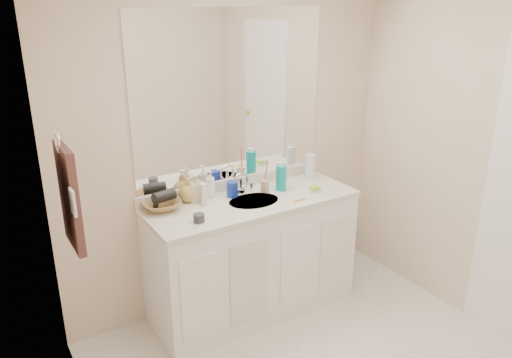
{
  "coord_description": "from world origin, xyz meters",
  "views": [
    {
      "loc": [
        -1.68,
        -1.74,
        2.21
      ],
      "look_at": [
        0.0,
        0.97,
        1.05
      ],
      "focal_mm": 35.0,
      "sensor_mm": 36.0,
      "label": 1
    }
  ],
  "objects": [
    {
      "name": "hair_dryer",
      "position": [
        -0.58,
        1.2,
        0.97
      ],
      "size": [
        0.17,
        0.11,
        0.08
      ],
      "primitive_type": "cylinder",
      "rotation": [
        0.0,
        1.57,
        0.2
      ],
      "color": "black",
      "rests_on": "wicker_basket"
    },
    {
      "name": "faucet",
      "position": [
        0.0,
        1.18,
        0.94
      ],
      "size": [
        0.02,
        0.02,
        0.11
      ],
      "primitive_type": "cylinder",
      "color": "silver",
      "rests_on": "countertop"
    },
    {
      "name": "blue_mug",
      "position": [
        -0.09,
        1.15,
        0.94
      ],
      "size": [
        0.09,
        0.09,
        0.11
      ],
      "primitive_type": "cylinder",
      "rotation": [
        0.0,
        0.0,
        0.18
      ],
      "color": "#162F9D",
      "rests_on": "countertop"
    },
    {
      "name": "wall_left",
      "position": [
        -1.3,
        0.0,
        1.2
      ],
      "size": [
        0.02,
        2.6,
        2.4
      ],
      "primitive_type": "cube",
      "color": "beige",
      "rests_on": "floor"
    },
    {
      "name": "wicker_basket",
      "position": [
        -0.6,
        1.2,
        0.91
      ],
      "size": [
        0.29,
        0.29,
        0.06
      ],
      "primitive_type": "imported",
      "rotation": [
        0.0,
        0.0,
        -0.14
      ],
      "color": "olive",
      "rests_on": "countertop"
    },
    {
      "name": "soap_bottle_yellow",
      "position": [
        -0.39,
        1.24,
        0.97
      ],
      "size": [
        0.17,
        0.17,
        0.17
      ],
      "primitive_type": "imported",
      "rotation": [
        0.0,
        0.0,
        -0.31
      ],
      "color": "gold",
      "rests_on": "countertop"
    },
    {
      "name": "hand_towel",
      "position": [
        -1.25,
        0.77,
        1.25
      ],
      "size": [
        0.04,
        0.32,
        0.55
      ],
      "primitive_type": "cube",
      "color": "#341D1C",
      "rests_on": "towel_ring"
    },
    {
      "name": "vanity_cabinet",
      "position": [
        0.0,
        1.02,
        0.42
      ],
      "size": [
        1.5,
        0.55,
        0.85
      ],
      "primitive_type": "cube",
      "color": "white",
      "rests_on": "floor"
    },
    {
      "name": "soap_bottle_white",
      "position": [
        -0.22,
        1.23,
        0.98
      ],
      "size": [
        0.08,
        0.08,
        0.19
      ],
      "primitive_type": "imported",
      "rotation": [
        0.0,
        0.0,
        -0.06
      ],
      "color": "white",
      "rests_on": "countertop"
    },
    {
      "name": "clear_pump_bottle",
      "position": [
        0.61,
        1.16,
        0.98
      ],
      "size": [
        0.1,
        0.1,
        0.2
      ],
      "primitive_type": "cylinder",
      "rotation": [
        0.0,
        0.0,
        0.43
      ],
      "color": "white",
      "rests_on": "countertop"
    },
    {
      "name": "dark_jar",
      "position": [
        -0.48,
        0.89,
        0.91
      ],
      "size": [
        0.09,
        0.09,
        0.05
      ],
      "primitive_type": "cylinder",
      "rotation": [
        0.0,
        0.0,
        -0.3
      ],
      "color": "#302F35",
      "rests_on": "countertop"
    },
    {
      "name": "soap_dish",
      "position": [
        0.47,
        0.92,
        0.89
      ],
      "size": [
        0.11,
        0.1,
        0.01
      ],
      "primitive_type": "cube",
      "rotation": [
        0.0,
        0.0,
        -0.36
      ],
      "color": "silver",
      "rests_on": "countertop"
    },
    {
      "name": "countertop",
      "position": [
        0.0,
        1.02,
        0.86
      ],
      "size": [
        1.52,
        0.57,
        0.03
      ],
      "primitive_type": "cube",
      "color": "silver",
      "rests_on": "vanity_cabinet"
    },
    {
      "name": "switch_plate",
      "position": [
        -1.27,
        0.57,
        1.3
      ],
      "size": [
        0.01,
        0.08,
        0.13
      ],
      "primitive_type": "cube",
      "color": "white",
      "rests_on": "wall_left"
    },
    {
      "name": "towel_ring",
      "position": [
        -1.27,
        0.77,
        1.55
      ],
      "size": [
        0.01,
        0.11,
        0.11
      ],
      "primitive_type": "torus",
      "rotation": [
        0.0,
        1.57,
        0.0
      ],
      "color": "silver",
      "rests_on": "wall_left"
    },
    {
      "name": "green_soap",
      "position": [
        0.47,
        0.92,
        0.9
      ],
      "size": [
        0.07,
        0.05,
        0.02
      ],
      "primitive_type": "cube",
      "rotation": [
        0.0,
        0.0,
        0.04
      ],
      "color": "#98DC35",
      "rests_on": "soap_dish"
    },
    {
      "name": "tan_cup",
      "position": [
        0.16,
        1.11,
        0.92
      ],
      "size": [
        0.08,
        0.08,
        0.09
      ],
      "primitive_type": "cylinder",
      "rotation": [
        0.0,
        0.0,
        -0.36
      ],
      "color": "#CDB190",
      "rests_on": "countertop"
    },
    {
      "name": "backsplash",
      "position": [
        0.0,
        1.29,
        0.92
      ],
      "size": [
        1.52,
        0.03,
        0.08
      ],
      "primitive_type": "cube",
      "color": "silver",
      "rests_on": "countertop"
    },
    {
      "name": "mirror",
      "position": [
        0.0,
        1.29,
        1.56
      ],
      "size": [
        1.48,
        0.01,
        1.2
      ],
      "primitive_type": "cube",
      "color": "white",
      "rests_on": "wall_back"
    },
    {
      "name": "extra_white_bottle",
      "position": [
        -0.33,
        1.12,
        0.96
      ],
      "size": [
        0.06,
        0.06,
        0.15
      ],
      "primitive_type": "cylinder",
      "rotation": [
        0.0,
        0.0,
        0.41
      ],
      "color": "white",
      "rests_on": "countertop"
    },
    {
      "name": "sink_basin",
      "position": [
        0.0,
        1.0,
        0.87
      ],
      "size": [
        0.37,
        0.37,
        0.02
      ],
      "primitive_type": "cylinder",
      "color": "#B7B4A0",
      "rests_on": "countertop"
    },
    {
      "name": "mouthwash_bottle",
      "position": [
        0.28,
        1.08,
        0.97
      ],
      "size": [
        0.1,
        0.1,
        0.19
      ],
      "primitive_type": "cylinder",
      "rotation": [
        0.0,
        0.0,
        -0.36
      ],
      "color": "#0DA0A4",
      "rests_on": "countertop"
    },
    {
      "name": "toothbrush",
      "position": [
        0.17,
        1.11,
        1.03
      ],
      "size": [
        0.02,
        0.04,
        0.19
      ],
      "primitive_type": "cylinder",
      "rotation": [
        0.14,
        0.0,
        0.32
      ],
      "color": "#F4406E",
      "rests_on": "tan_cup"
    },
    {
      "name": "soap_bottle_cream",
      "position": [
        -0.34,
        1.21,
        0.98
      ],
      "size": [
        0.12,
        0.12,
        0.2
      ],
      "primitive_type": "imported",
      "rotation": [
        0.0,
        0.0,
        -0.38
      ],
      "color": "beige",
      "rests_on": "countertop"
    },
    {
      "name": "wall_right",
      "position": [
        1.3,
        0.0,
        1.2
      ],
      "size": [
        0.02,
        2.6,
        2.4
      ],
      "primitive_type": "cube",
      "color": "beige",
      "rests_on": "floor"
    },
    {
      "name": "wall_back",
      "position": [
        0.0,
        1.3,
        1.2
      ],
      "size": [
        2.6,
        0.02,
        2.4
      ],
      "primitive_type": "cube",
      "color": "beige",
      "rests_on": "floor"
    },
    {
      "name": "orange_comb",
      "position": [
        0.27,
        0.84,
        0.88
      ],
      "size": [
        0.1,
        0.03,
        0.0
      ],
      "primitive_type": "cube",
      "rotation": [
        0.0,
        0.0,
        0.05
      ],
      "color": "orange",
      "rests_on": "countertop"
    }
  ]
}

